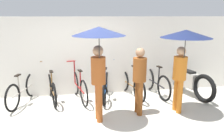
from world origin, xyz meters
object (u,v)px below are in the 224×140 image
at_px(parked_bicycle_1, 52,89).
at_px(parked_bicycle_2, 79,87).
at_px(pedestrian_leading, 99,47).
at_px(pedestrian_center, 139,76).
at_px(pedestrian_trailing, 184,46).
at_px(parked_bicycle_3, 106,87).
at_px(parked_bicycle_0, 23,90).
at_px(motorcycle, 186,80).
at_px(parked_bicycle_5, 155,83).
at_px(parked_bicycle_4, 131,85).

relative_size(parked_bicycle_1, parked_bicycle_2, 0.99).
distance_m(pedestrian_leading, pedestrian_center, 1.28).
bearing_deg(pedestrian_trailing, pedestrian_leading, 0.88).
bearing_deg(parked_bicycle_3, parked_bicycle_0, 101.27).
distance_m(pedestrian_trailing, motorcycle, 1.92).
xyz_separation_m(pedestrian_trailing, motorcycle, (0.78, 1.25, -1.23)).
relative_size(parked_bicycle_5, pedestrian_trailing, 0.84).
relative_size(parked_bicycle_1, parked_bicycle_4, 0.96).
distance_m(parked_bicycle_5, pedestrian_trailing, 1.84).
relative_size(parked_bicycle_2, parked_bicycle_3, 0.98).
xyz_separation_m(parked_bicycle_1, motorcycle, (3.97, -0.01, 0.08)).
distance_m(parked_bicycle_2, parked_bicycle_5, 2.28).
height_order(parked_bicycle_4, pedestrian_trailing, pedestrian_trailing).
xyz_separation_m(parked_bicycle_4, pedestrian_leading, (-1.07, -1.48, 1.35)).
xyz_separation_m(pedestrian_leading, pedestrian_trailing, (1.98, 0.18, -0.05)).
bearing_deg(motorcycle, parked_bicycle_5, 71.58).
xyz_separation_m(parked_bicycle_1, pedestrian_center, (2.19, -1.14, 0.59)).
bearing_deg(pedestrian_center, pedestrian_trailing, 169.76).
relative_size(parked_bicycle_0, pedestrian_center, 1.07).
relative_size(pedestrian_leading, motorcycle, 0.97).
distance_m(parked_bicycle_1, pedestrian_leading, 2.32).
distance_m(parked_bicycle_5, motorcycle, 0.94).
distance_m(parked_bicycle_2, pedestrian_center, 1.89).
bearing_deg(pedestrian_trailing, pedestrian_center, -11.25).
xyz_separation_m(parked_bicycle_5, motorcycle, (0.93, -0.06, 0.05)).
height_order(parked_bicycle_2, pedestrian_leading, pedestrian_leading).
relative_size(parked_bicycle_2, pedestrian_leading, 0.78).
distance_m(parked_bicycle_1, motorcycle, 3.97).
height_order(parked_bicycle_0, motorcycle, parked_bicycle_0).
distance_m(parked_bicycle_5, pedestrian_center, 1.57).
relative_size(parked_bicycle_1, parked_bicycle_5, 0.95).
bearing_deg(parked_bicycle_1, pedestrian_trailing, -125.32).
bearing_deg(pedestrian_center, pedestrian_leading, 13.77).
distance_m(parked_bicycle_2, pedestrian_leading, 1.99).
bearing_deg(parked_bicycle_4, parked_bicycle_2, 80.30).
bearing_deg(pedestrian_center, parked_bicycle_5, -128.64).
height_order(parked_bicycle_2, parked_bicycle_3, parked_bicycle_3).
relative_size(parked_bicycle_0, parked_bicycle_2, 1.05).
height_order(parked_bicycle_1, parked_bicycle_3, parked_bicycle_1).
xyz_separation_m(parked_bicycle_3, parked_bicycle_4, (0.75, 0.07, 0.00)).
xyz_separation_m(parked_bicycle_4, pedestrian_center, (-0.09, -1.18, 0.59)).
xyz_separation_m(parked_bicycle_1, pedestrian_trailing, (3.18, -1.26, 1.30)).
relative_size(parked_bicycle_3, parked_bicycle_4, 0.99).
bearing_deg(motorcycle, parked_bicycle_0, 75.33).
relative_size(parked_bicycle_3, pedestrian_trailing, 0.83).
bearing_deg(parked_bicycle_3, parked_bicycle_5, -75.71).
distance_m(parked_bicycle_0, motorcycle, 4.72).
bearing_deg(parked_bicycle_1, parked_bicycle_5, -102.75).
height_order(parked_bicycle_2, motorcycle, parked_bicycle_2).
bearing_deg(parked_bicycle_5, parked_bicycle_2, 83.85).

